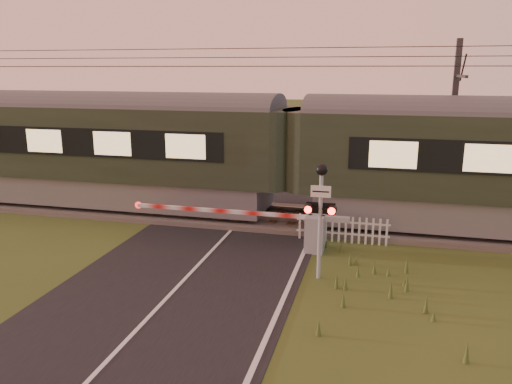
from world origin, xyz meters
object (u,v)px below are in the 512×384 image
(picket_fence, at_px, (342,229))
(train, at_px, (292,156))
(boom_gate, at_px, (305,230))
(catenary_mast, at_px, (452,126))
(crossing_signal, at_px, (321,201))

(picket_fence, bearing_deg, train, 136.45)
(boom_gate, distance_m, catenary_mast, 7.36)
(crossing_signal, height_order, picket_fence, crossing_signal)
(train, height_order, crossing_signal, train)
(crossing_signal, bearing_deg, catenary_mast, 61.17)
(train, xyz_separation_m, crossing_signal, (1.61, -4.90, -0.29))
(boom_gate, bearing_deg, train, 107.93)
(catenary_mast, bearing_deg, train, -158.10)
(crossing_signal, distance_m, catenary_mast, 8.22)
(train, xyz_separation_m, catenary_mast, (5.53, 2.22, 0.96))
(train, bearing_deg, picket_fence, -43.55)
(train, xyz_separation_m, picket_fence, (1.99, -1.89, -1.97))
(picket_fence, xyz_separation_m, catenary_mast, (3.54, 4.12, 2.93))
(boom_gate, bearing_deg, crossing_signal, -71.46)
(boom_gate, relative_size, crossing_signal, 2.27)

